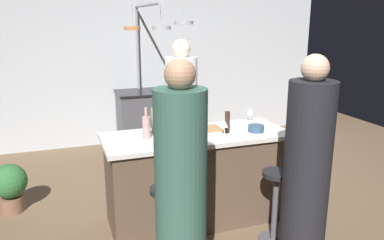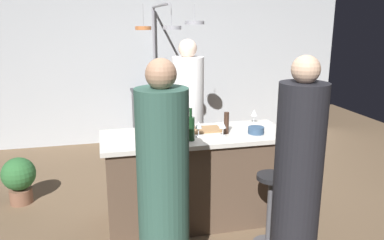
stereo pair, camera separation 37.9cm
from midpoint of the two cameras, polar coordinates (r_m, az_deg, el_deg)
ground_plane at (r=4.03m, az=3.30°, el=-14.46°), size 9.00×9.00×0.00m
back_wall at (r=6.33m, az=-4.07°, el=8.66°), size 6.40×0.16×2.60m
kitchen_island at (r=3.83m, az=3.40°, el=-8.54°), size 1.80×0.72×0.90m
stove_range at (r=6.10m, az=-3.29°, el=0.28°), size 0.80×0.64×0.89m
chef at (r=4.53m, az=1.78°, el=0.01°), size 0.37×0.37×1.75m
bar_stool_left at (r=3.22m, az=-1.93°, el=-14.87°), size 0.28×0.28×0.68m
guest_left at (r=2.73m, az=-0.27°, el=-10.52°), size 0.36×0.36×1.73m
bar_stool_right at (r=3.53m, az=14.65°, el=-12.52°), size 0.28×0.28×0.68m
guest_right at (r=3.11m, az=18.87°, el=-8.09°), size 0.36×0.36×1.72m
overhead_pot_rack at (r=5.41m, az=-2.06°, el=11.52°), size 0.87×1.42×2.17m
potted_plant at (r=4.54m, az=-22.17°, el=-7.97°), size 0.36×0.36×0.52m
cutting_board at (r=3.80m, az=4.73°, el=-1.46°), size 0.32×0.22×0.02m
pepper_mill at (r=3.69m, az=8.07°, el=-0.48°), size 0.05×0.05×0.21m
wine_bottle_white at (r=3.74m, az=-2.72°, el=0.25°), size 0.07×0.07×0.33m
wine_bottle_rose at (r=3.56m, az=-4.14°, el=-0.85°), size 0.07×0.07×0.29m
wine_bottle_red at (r=3.45m, az=2.94°, el=-1.26°), size 0.07×0.07×0.30m
wine_glass_near_left_guest at (r=4.12m, az=11.84°, el=0.94°), size 0.07×0.07×0.15m
wine_glass_near_right_guest at (r=3.60m, az=7.60°, el=-0.84°), size 0.07×0.07×0.15m
wine_glass_by_chef at (r=3.57m, az=4.02°, el=-0.88°), size 0.07×0.07×0.15m
mixing_bowl_blue at (r=3.76m, az=12.35°, el=-1.54°), size 0.15×0.15×0.06m
mixing_bowl_ceramic at (r=3.56m, az=0.13°, el=-2.05°), size 0.18×0.18×0.07m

